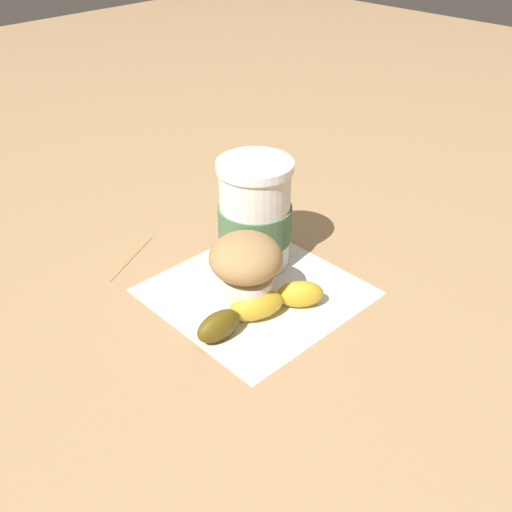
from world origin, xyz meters
name	(u,v)px	position (x,y,z in m)	size (l,w,h in m)	color
ground_plane	(256,292)	(0.00, 0.00, 0.00)	(3.00, 3.00, 0.00)	tan
paper_napkin	(256,291)	(0.00, 0.00, 0.00)	(0.22, 0.22, 0.00)	white
coffee_cup	(255,216)	(-0.05, 0.04, 0.07)	(0.09, 0.09, 0.13)	white
muffin	(246,268)	(0.01, -0.03, 0.05)	(0.08, 0.08, 0.09)	white
banana	(259,308)	(0.04, -0.03, 0.02)	(0.07, 0.16, 0.03)	gold
wooden_stirrer	(130,258)	(-0.16, -0.06, 0.00)	(0.11, 0.01, 0.00)	tan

